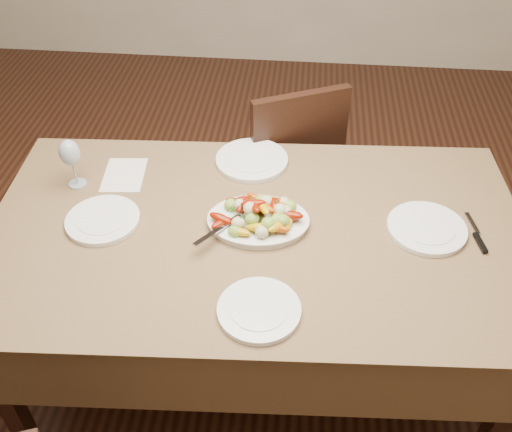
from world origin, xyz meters
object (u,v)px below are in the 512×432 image
Objects in this scene: dining_table at (256,302)px; wine_glass at (72,162)px; plate_left at (103,220)px; plate_far at (252,160)px; serving_platter at (258,222)px; plate_near at (259,310)px; chair_far at (281,164)px; plate_right at (427,228)px.

dining_table is 8.98× the size of wine_glass.
plate_far is (0.47, 0.40, 0.00)m from plate_left.
dining_table is at bearing -82.06° from plate_far.
plate_left is at bearing -176.01° from serving_platter.
wine_glass reaches higher than plate_near.
plate_left and plate_far have the same top height.
plate_left is 1.03× the size of plate_near.
plate_far is (-0.06, 0.36, -0.00)m from serving_platter.
plate_far reaches higher than dining_table.
wine_glass reaches higher than plate_far.
wine_glass is at bearing 167.02° from serving_platter.
plate_near is 1.20× the size of wine_glass.
chair_far is at bearing 86.69° from dining_table.
plate_far is 1.14× the size of plate_near.
serving_platter is at bearing -177.16° from plate_right.
wine_glass is (-0.73, -0.59, 0.39)m from chair_far.
plate_left is at bearing 28.96° from chair_far.
serving_platter is 1.36× the size of plate_near.
chair_far is (0.04, 0.77, 0.10)m from dining_table.
serving_platter reaches higher than plate_right.
serving_platter is (0.01, 0.02, 0.39)m from dining_table.
dining_table is 0.55m from plate_far.
plate_right is 1.30× the size of wine_glass.
dining_table is 0.86m from wine_glass.
dining_table is 0.69m from plate_right.
chair_far reaches higher than plate_left.
plate_right is at bearing -5.93° from wine_glass.
dining_table is 0.39m from serving_platter.
dining_table is at bearing 61.84° from chair_far.
serving_platter is 1.19× the size of plate_far.
serving_platter is at bearing 62.12° from chair_far.
plate_left is (-0.57, -0.78, 0.29)m from chair_far.
plate_near is at bearing -30.78° from plate_left.
chair_far is 2.84× the size of serving_platter.
wine_glass is at bearing 128.68° from plate_left.
plate_far is 0.74m from plate_near.
serving_platter is at bearing -80.75° from plate_far.
plate_far is at bearing 99.25° from serving_platter.
plate_right is (1.10, 0.07, 0.00)m from plate_left.
plate_near is (0.57, -0.34, 0.00)m from plate_left.
chair_far reaches higher than plate_near.
chair_far reaches higher than dining_table.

